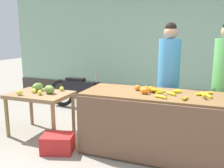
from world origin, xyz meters
TOP-DOWN VIEW (x-y plane):
  - ground_plane at (0.00, 0.00)m, footprint 24.00×24.00m
  - market_wall_back at (0.00, 2.89)m, footprint 8.58×0.23m
  - fruit_stall_counter at (0.53, -0.01)m, footprint 2.25×0.82m
  - side_table_wooden at (-1.52, 0.00)m, footprint 0.99×0.70m
  - banana_bunch_pile at (0.75, -0.03)m, footprint 0.79×0.53m
  - orange_pile at (0.27, -0.01)m, footprint 0.33×0.27m
  - mango_papaya_pile at (-1.51, 0.06)m, footprint 0.56×0.63m
  - vendor_woman_blue_shirt at (0.48, 0.65)m, footprint 0.34×0.34m
  - vendor_woman_green_shirt at (1.29, 0.64)m, footprint 0.34×0.34m
  - parked_motorcycle at (-1.61, 1.55)m, footprint 1.60×0.18m
  - produce_crate at (-0.90, -0.47)m, footprint 0.51×0.44m
  - produce_sack at (-0.77, 0.68)m, footprint 0.46×0.47m

SIDE VIEW (x-z plane):
  - ground_plane at x=0.00m, z-range 0.00..0.00m
  - produce_crate at x=-0.90m, z-range 0.00..0.26m
  - produce_sack at x=-0.77m, z-range 0.00..0.55m
  - parked_motorcycle at x=-1.61m, z-range -0.04..0.84m
  - fruit_stall_counter at x=0.53m, z-range 0.00..0.88m
  - side_table_wooden at x=-1.52m, z-range 0.26..0.98m
  - mango_papaya_pile at x=-1.51m, z-range 0.71..0.85m
  - banana_bunch_pile at x=0.75m, z-range 0.87..0.94m
  - orange_pile at x=0.27m, z-range 0.87..0.96m
  - vendor_woman_blue_shirt at x=0.48m, z-range 0.01..1.86m
  - vendor_woman_green_shirt at x=1.29m, z-range 0.01..1.87m
  - market_wall_back at x=0.00m, z-range -0.03..3.37m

